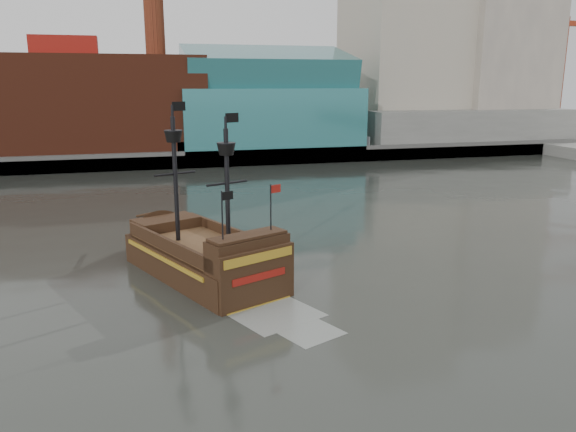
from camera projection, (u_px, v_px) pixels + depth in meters
name	position (u px, v px, depth m)	size (l,w,h in m)	color
ground	(393.00, 336.00, 29.51)	(400.00, 400.00, 0.00)	#282A25
promenade_far	(196.00, 142.00, 115.52)	(220.00, 60.00, 2.00)	slate
seawall	(217.00, 159.00, 87.80)	(220.00, 1.00, 2.60)	#4C4C49
skyline	(224.00, 18.00, 104.42)	(149.00, 45.00, 62.00)	brown
crane_a	(561.00, 53.00, 122.28)	(22.50, 4.00, 32.25)	slate
crane_b	(562.00, 71.00, 134.97)	(19.10, 4.00, 26.25)	slate
pirate_ship	(204.00, 261.00, 38.06)	(11.20, 17.45, 12.60)	black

